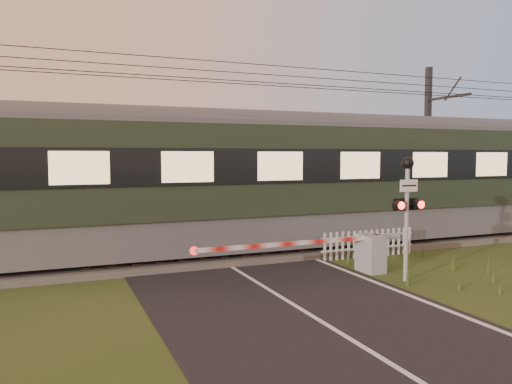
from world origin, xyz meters
name	(u,v)px	position (x,y,z in m)	size (l,w,h in m)	color
ground	(315,319)	(0.00, 0.00, 0.00)	(160.00, 160.00, 0.00)	#293B17
road	(322,322)	(0.02, -0.23, 0.01)	(6.00, 140.00, 0.03)	black
track_bed	(214,255)	(0.00, 6.50, 0.07)	(140.00, 3.40, 0.39)	#47423D
overhead_wires	(213,73)	(0.00, 6.50, 5.72)	(120.00, 0.62, 0.62)	black
boom_gate	(363,252)	(3.10, 2.92, 0.58)	(6.03, 0.79, 1.05)	gray
crossing_signal	(407,196)	(3.59, 1.73, 2.17)	(0.80, 0.34, 3.16)	gray
picket_fence	(369,243)	(4.50, 4.60, 0.44)	(3.38, 0.07, 0.87)	silver
catenary_mast	(428,146)	(10.43, 8.72, 3.63)	(0.22, 2.46, 6.98)	#2D2D30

